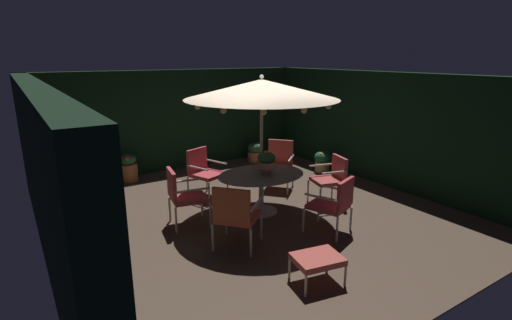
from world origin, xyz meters
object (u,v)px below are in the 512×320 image
patio_chair_northeast (204,169)px  potted_plant_right_far (65,175)px  patio_chair_east (183,193)px  potted_plant_left_far (323,161)px  patio_chair_north (279,162)px  patio_chair_southeast (235,213)px  potted_plant_back_left (255,152)px  centerpiece_planter (266,161)px  ottoman_footrest (317,260)px  patio_chair_southwest (332,176)px  patio_dining_table (261,181)px  patio_umbrella (262,89)px  potted_plant_right_near (128,168)px  patio_chair_south (334,202)px  potted_plant_front_corner (81,204)px  potted_plant_back_right (91,255)px

patio_chair_northeast → potted_plant_right_far: size_ratio=1.36×
patio_chair_northeast → patio_chair_east: (-0.91, -1.10, 0.00)m
potted_plant_left_far → patio_chair_north: bearing=-167.2°
patio_chair_southeast → potted_plant_back_left: size_ratio=1.91×
centerpiece_planter → patio_chair_southeast: centerpiece_planter is taller
ottoman_footrest → patio_chair_northeast: bearing=87.3°
patio_chair_northeast → patio_chair_southwest: patio_chair_northeast is taller
patio_chair_southwest → potted_plant_back_left: 3.45m
patio_dining_table → patio_chair_southwest: bearing=-15.1°
patio_umbrella → patio_chair_east: size_ratio=2.68×
patio_chair_northeast → patio_chair_southwest: size_ratio=1.05×
centerpiece_planter → patio_chair_northeast: 1.61m
patio_chair_southeast → ottoman_footrest: size_ratio=1.49×
potted_plant_right_near → patio_dining_table: bearing=-64.5°
patio_chair_southeast → patio_chair_south: size_ratio=1.06×
patio_chair_south → potted_plant_back_left: 4.59m
patio_chair_south → potted_plant_left_far: patio_chair_south is taller
patio_chair_south → patio_chair_southwest: size_ratio=1.00×
potted_plant_left_far → potted_plant_back_left: size_ratio=0.99×
patio_chair_north → patio_dining_table: bearing=-138.9°
potted_plant_front_corner → potted_plant_back_left: 4.91m
patio_umbrella → patio_chair_southeast: 2.20m
patio_dining_table → potted_plant_right_far: size_ratio=2.27×
patio_chair_northeast → ottoman_footrest: 3.64m
patio_chair_east → potted_plant_left_far: size_ratio=1.93×
patio_chair_southwest → potted_plant_left_far: size_ratio=1.81×
patio_dining_table → potted_plant_front_corner: 3.17m
patio_chair_northeast → ottoman_footrest: bearing=-92.7°
patio_chair_southwest → potted_plant_right_far: patio_chair_southwest is taller
patio_chair_southwest → patio_chair_northeast: bearing=137.6°
patio_chair_northeast → patio_chair_east: bearing=-129.6°
patio_chair_south → potted_plant_front_corner: (-3.32, 2.77, -0.24)m
potted_plant_right_far → potted_plant_front_corner: bearing=-88.8°
patio_chair_east → potted_plant_right_near: size_ratio=1.57×
potted_plant_back_left → patio_chair_southeast: bearing=-126.2°
ottoman_footrest → potted_plant_right_far: bearing=112.0°
patio_chair_south → patio_chair_northeast: bearing=110.6°
potted_plant_right_near → potted_plant_left_far: bearing=-23.9°
centerpiece_planter → patio_dining_table: bearing=105.4°
patio_chair_north → potted_plant_right_far: bearing=151.3°
potted_plant_right_near → patio_chair_east: bearing=-87.9°
patio_umbrella → potted_plant_right_near: size_ratio=4.20×
patio_chair_north → patio_chair_east: patio_chair_north is taller
patio_chair_south → potted_plant_right_far: patio_chair_south is taller
potted_plant_front_corner → potted_plant_back_right: 2.13m
patio_chair_northeast → patio_chair_east: 1.42m
patio_chair_north → centerpiece_planter: bearing=-134.8°
potted_plant_front_corner → potted_plant_back_left: bearing=19.2°
potted_plant_back_left → patio_chair_east: bearing=-139.2°
potted_plant_left_far → potted_plant_right_near: bearing=156.1°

